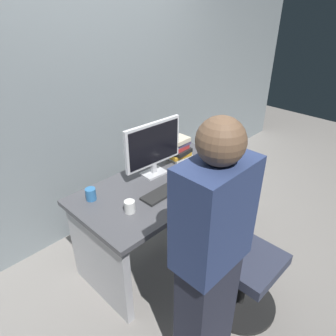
# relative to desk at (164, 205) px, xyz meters

# --- Properties ---
(ground_plane) EXTENTS (9.00, 9.00, 0.00)m
(ground_plane) POSITION_rel_desk_xyz_m (0.00, 0.00, -0.51)
(ground_plane) COLOR gray
(wall_back) EXTENTS (6.40, 0.10, 3.00)m
(wall_back) POSITION_rel_desk_xyz_m (0.00, 0.86, 0.99)
(wall_back) COLOR gray
(wall_back) RESTS_ON ground
(desk) EXTENTS (1.45, 0.75, 0.74)m
(desk) POSITION_rel_desk_xyz_m (0.00, 0.00, 0.00)
(desk) COLOR #4C4C51
(desk) RESTS_ON ground
(office_chair) EXTENTS (0.52, 0.52, 0.94)m
(office_chair) POSITION_rel_desk_xyz_m (0.01, -0.75, -0.09)
(office_chair) COLOR black
(office_chair) RESTS_ON ground
(person_at_desk) EXTENTS (0.40, 0.24, 1.64)m
(person_at_desk) POSITION_rel_desk_xyz_m (-0.49, -0.84, 0.33)
(person_at_desk) COLOR #262838
(person_at_desk) RESTS_ON ground
(monitor) EXTENTS (0.54, 0.15, 0.46)m
(monitor) POSITION_rel_desk_xyz_m (0.04, 0.15, 0.49)
(monitor) COLOR silver
(monitor) RESTS_ON desk
(keyboard) EXTENTS (0.43, 0.14, 0.02)m
(keyboard) POSITION_rel_desk_xyz_m (-0.08, -0.11, 0.24)
(keyboard) COLOR #262626
(keyboard) RESTS_ON desk
(mouse) EXTENTS (0.06, 0.10, 0.03)m
(mouse) POSITION_rel_desk_xyz_m (0.24, -0.13, 0.25)
(mouse) COLOR white
(mouse) RESTS_ON desk
(cup_near_keyboard) EXTENTS (0.08, 0.08, 0.09)m
(cup_near_keyboard) POSITION_rel_desk_xyz_m (-0.44, -0.11, 0.27)
(cup_near_keyboard) COLOR white
(cup_near_keyboard) RESTS_ON desk
(cup_by_monitor) EXTENTS (0.08, 0.08, 0.09)m
(cup_by_monitor) POSITION_rel_desk_xyz_m (-0.54, 0.21, 0.28)
(cup_by_monitor) COLOR #3372B2
(cup_by_monitor) RESTS_ON desk
(book_stack) EXTENTS (0.23, 0.17, 0.21)m
(book_stack) POSITION_rel_desk_xyz_m (0.38, 0.19, 0.33)
(book_stack) COLOR white
(book_stack) RESTS_ON desk
(cell_phone) EXTENTS (0.10, 0.15, 0.01)m
(cell_phone) POSITION_rel_desk_xyz_m (0.47, -0.21, 0.23)
(cell_phone) COLOR black
(cell_phone) RESTS_ON desk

